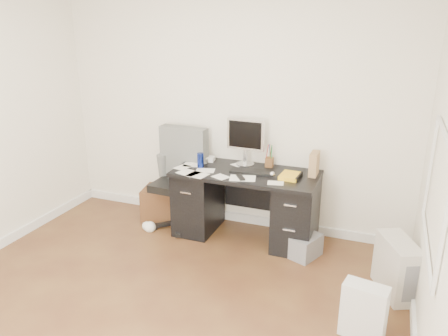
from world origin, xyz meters
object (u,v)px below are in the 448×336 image
Objects in this scene: pc_tower at (397,267)px; office_chair at (177,180)px; wicker_basket at (160,202)px; desk at (245,203)px; lcd_monitor at (246,142)px; keyboard at (251,172)px.

office_chair is at bearing 143.03° from pc_tower.
wicker_basket is (-2.65, 0.63, -0.06)m from pc_tower.
desk reaches higher than wicker_basket.
lcd_monitor is (-0.08, 0.20, 0.61)m from desk.
office_chair is at bearing -159.87° from lcd_monitor.
desk is at bearing 4.01° from office_chair.
lcd_monitor is 1.93m from pc_tower.
wicker_basket is (-1.03, -0.09, -0.83)m from lcd_monitor.
office_chair reaches higher than pc_tower.
desk is 4.08× the size of wicker_basket.
pc_tower is at bearing -18.66° from desk.
lcd_monitor is 0.47× the size of office_chair.
lcd_monitor is 0.88m from office_chair.
office_chair is (-0.80, -0.02, 0.16)m from desk.
desk is 1.14m from wicker_basket.
pc_tower is (1.49, -0.51, -0.52)m from keyboard.
lcd_monitor is 0.35m from keyboard.
keyboard is at bearing -55.60° from lcd_monitor.
desk is 1.63m from pc_tower.
desk is at bearing -66.66° from lcd_monitor.
lcd_monitor reaches higher than wicker_basket.
desk is at bearing 165.21° from keyboard.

